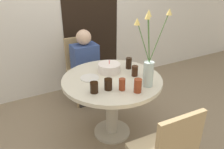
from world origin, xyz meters
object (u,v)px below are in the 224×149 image
(chair_far_back, at_px, (81,66))
(drink_glass_1, at_px, (122,84))
(birthday_cake, at_px, (109,68))
(drink_glass_2, at_px, (138,86))
(drink_glass_0, at_px, (135,71))
(person_boy, at_px, (85,70))
(flower_vase, at_px, (149,61))
(drink_glass_4, at_px, (94,87))
(side_plate, at_px, (90,78))
(drink_glass_5, at_px, (108,84))
(drink_glass_3, at_px, (129,63))

(chair_far_back, height_order, drink_glass_1, chair_far_back)
(birthday_cake, xyz_separation_m, drink_glass_1, (-0.09, -0.42, 0.01))
(chair_far_back, distance_m, drink_glass_2, 1.35)
(drink_glass_2, bearing_deg, drink_glass_0, 60.50)
(drink_glass_0, distance_m, person_boy, 0.92)
(flower_vase, bearing_deg, drink_glass_4, 167.72)
(birthday_cake, height_order, side_plate, birthday_cake)
(drink_glass_5, bearing_deg, birthday_cake, 60.68)
(flower_vase, height_order, drink_glass_0, flower_vase)
(drink_glass_1, height_order, drink_glass_5, drink_glass_1)
(flower_vase, distance_m, person_boy, 1.20)
(drink_glass_5, bearing_deg, drink_glass_0, 18.64)
(birthday_cake, height_order, drink_glass_2, birthday_cake)
(flower_vase, bearing_deg, drink_glass_5, 164.81)
(side_plate, relative_size, drink_glass_1, 1.71)
(drink_glass_5, height_order, person_boy, person_boy)
(drink_glass_3, height_order, person_boy, person_boy)
(drink_glass_2, xyz_separation_m, drink_glass_3, (0.22, 0.51, -0.00))
(drink_glass_1, xyz_separation_m, drink_glass_3, (0.33, 0.40, 0.01))
(birthday_cake, height_order, drink_glass_4, birthday_cake)
(flower_vase, bearing_deg, person_boy, 101.70)
(drink_glass_0, relative_size, person_boy, 0.11)
(drink_glass_5, xyz_separation_m, person_boy, (0.15, 0.98, -0.28))
(flower_vase, height_order, drink_glass_2, flower_vase)
(drink_glass_0, height_order, drink_glass_2, drink_glass_2)
(side_plate, xyz_separation_m, drink_glass_1, (0.17, -0.37, 0.05))
(side_plate, height_order, drink_glass_5, drink_glass_5)
(drink_glass_0, distance_m, drink_glass_1, 0.35)
(drink_glass_3, bearing_deg, drink_glass_2, -113.82)
(drink_glass_3, distance_m, drink_glass_4, 0.66)
(birthday_cake, bearing_deg, drink_glass_1, -101.59)
(drink_glass_1, distance_m, person_boy, 1.09)
(drink_glass_2, bearing_deg, side_plate, 120.18)
(drink_glass_3, xyz_separation_m, person_boy, (-0.29, 0.65, -0.29))
(drink_glass_3, bearing_deg, drink_glass_1, -129.45)
(drink_glass_0, bearing_deg, person_boy, 105.52)
(person_boy, bearing_deg, drink_glass_4, -106.98)
(drink_glass_4, bearing_deg, flower_vase, -12.28)
(birthday_cake, relative_size, flower_vase, 0.34)
(side_plate, bearing_deg, drink_glass_3, 2.95)
(birthday_cake, bearing_deg, flower_vase, -68.13)
(drink_glass_4, bearing_deg, drink_glass_2, -27.32)
(chair_far_back, relative_size, drink_glass_4, 8.73)
(birthday_cake, bearing_deg, side_plate, -169.83)
(flower_vase, distance_m, drink_glass_1, 0.33)
(drink_glass_1, bearing_deg, drink_glass_4, 162.36)
(flower_vase, relative_size, drink_glass_4, 6.97)
(flower_vase, relative_size, drink_glass_1, 6.26)
(drink_glass_3, height_order, drink_glass_4, drink_glass_3)
(chair_far_back, bearing_deg, flower_vase, -79.43)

